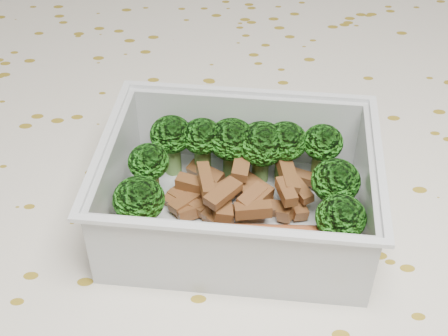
{
  "coord_description": "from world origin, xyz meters",
  "views": [
    {
      "loc": [
        0.01,
        -0.31,
        1.04
      ],
      "look_at": [
        0.01,
        -0.01,
        0.78
      ],
      "focal_mm": 50.0,
      "sensor_mm": 36.0,
      "label": 1
    }
  ],
  "objects": [
    {
      "name": "tablecloth",
      "position": [
        0.0,
        0.0,
        0.72
      ],
      "size": [
        1.46,
        0.96,
        0.19
      ],
      "color": "silver",
      "rests_on": "dining_table"
    },
    {
      "name": "broccoli_florets",
      "position": [
        0.02,
        -0.01,
        0.79
      ],
      "size": [
        0.15,
        0.1,
        0.04
      ],
      "color": "#608C3F",
      "rests_on": "lunch_container"
    },
    {
      "name": "meat_pile",
      "position": [
        0.02,
        -0.02,
        0.77
      ],
      "size": [
        0.1,
        0.06,
        0.03
      ],
      "color": "brown",
      "rests_on": "lunch_container"
    },
    {
      "name": "lunch_container",
      "position": [
        0.02,
        -0.03,
        0.78
      ],
      "size": [
        0.18,
        0.15,
        0.06
      ],
      "color": "silver",
      "rests_on": "tablecloth"
    },
    {
      "name": "dining_table",
      "position": [
        0.0,
        0.0,
        0.67
      ],
      "size": [
        1.4,
        0.9,
        0.75
      ],
      "color": "brown",
      "rests_on": "ground"
    },
    {
      "name": "sausage",
      "position": [
        0.02,
        -0.07,
        0.77
      ],
      "size": [
        0.15,
        0.03,
        0.02
      ],
      "color": "#AC532B",
      "rests_on": "lunch_container"
    }
  ]
}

